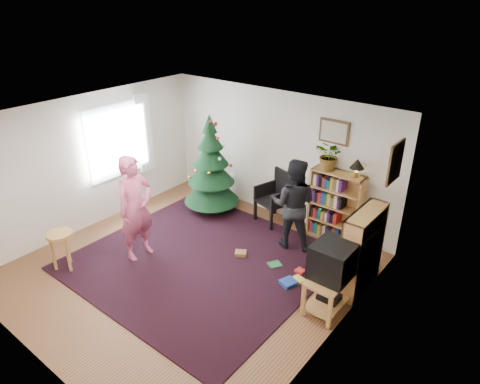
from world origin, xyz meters
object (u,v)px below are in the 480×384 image
Objects in this scene: picture_back at (334,132)px; armchair at (277,195)px; stool at (61,241)px; tv_stand at (330,289)px; person_by_chair at (293,204)px; crt_tv at (333,260)px; person_standing at (136,208)px; bookshelf_right at (362,250)px; bookshelf_back at (336,206)px; table_lamp at (357,165)px; christmas_tree at (211,172)px; picture_right at (396,162)px; potted_plant at (330,156)px.

armchair is (-0.96, -0.22, -1.40)m from picture_back.
tv_stand is at bearing 25.87° from stool.
tv_stand is 0.51× the size of person_by_chair.
crt_tv is at bearing 120.35° from person_by_chair.
tv_stand is 0.46× the size of person_standing.
stool is at bearing 28.39° from person_by_chair.
bookshelf_right is 0.78m from tv_stand.
bookshelf_back is at bearing 115.78° from tv_stand.
tv_stand is at bearing 0.00° from crt_tv.
table_lamp reaches higher than bookshelf_right.
bookshelf_right is at bearing 32.90° from stool.
person_by_chair is (2.00, -0.13, -0.02)m from christmas_tree.
picture_back is 0.66× the size of tv_stand.
person_by_chair is at bearing 76.02° from bookshelf_right.
bookshelf_right reaches higher than crt_tv.
bookshelf_back is 1.28× the size of armchair.
bookshelf_back is at bearing 50.28° from stool.
stool is 0.41× the size of person_by_chair.
picture_back reaches higher than christmas_tree.
stool is at bearing -100.14° from armchair.
stool is (-2.97, -3.58, -0.14)m from bookshelf_back.
crt_tv is 1.67m from person_by_chair.
bookshelf_right is at bearing -106.83° from picture_right.
table_lamp is at bearing 143.29° from picture_right.
christmas_tree reaches higher than bookshelf_back.
tv_stand is 2.17m from table_lamp.
table_lamp reaches higher than stool.
tv_stand is (1.07, -1.87, -1.63)m from picture_back.
potted_plant is (0.27, 0.68, 0.74)m from person_by_chair.
bookshelf_back is 4.01× the size of table_lamp.
picture_back is 1.51m from picture_right.
table_lamp is at bearing 47.55° from stool.
crt_tv is (1.07, -1.87, -1.15)m from picture_back.
person_standing is (-3.16, -0.82, 0.59)m from tv_stand.
tv_stand is (-0.12, -0.70, -0.34)m from bookshelf_right.
bookshelf_back is 2.25× the size of crt_tv.
armchair is at bearing 167.47° from picture_right.
bookshelf_back is 4.66m from stool.
crt_tv is (-0.12, -0.70, 0.14)m from bookshelf_right.
picture_back is at bearing -35.69° from person_standing.
person_by_chair is at bearing -111.28° from potted_plant.
christmas_tree is 1.23× the size of person_by_chair.
crt_tv is at bearing 25.88° from stool.
bookshelf_right is 0.72× the size of person_standing.
picture_right is 1.47m from potted_plant.
potted_plant is (-1.04, 1.73, 1.24)m from tv_stand.
christmas_tree is 3.50× the size of crt_tv.
christmas_tree is 2.53m from bookshelf_back.
person_by_chair reaches higher than crt_tv.
picture_back is 0.81× the size of stool.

